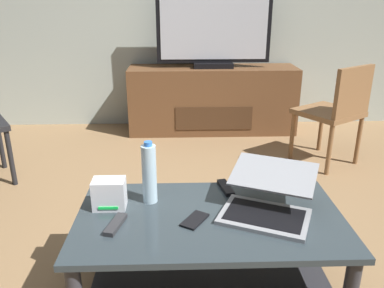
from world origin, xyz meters
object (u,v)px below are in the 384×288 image
at_px(coffee_table, 209,240).
at_px(laptop, 268,199).
at_px(media_cabinet, 212,100).
at_px(dining_chair, 337,109).
at_px(cell_phone, 195,220).
at_px(router_box, 109,194).
at_px(soundbar_remote, 116,224).
at_px(tv_remote, 226,188).
at_px(water_bottle_near, 149,174).
at_px(television, 214,30).

distance_m(coffee_table, laptop, 0.33).
distance_m(media_cabinet, laptop, 2.40).
xyz_separation_m(coffee_table, dining_chair, (1.13, 1.49, 0.19)).
bearing_deg(cell_phone, router_box, -166.81).
relative_size(laptop, soundbar_remote, 3.32).
xyz_separation_m(cell_phone, tv_remote, (0.17, 0.29, 0.01)).
relative_size(water_bottle_near, soundbar_remote, 1.87).
height_order(coffee_table, water_bottle_near, water_bottle_near).
xyz_separation_m(television, cell_phone, (-0.28, -2.44, -0.59)).
distance_m(laptop, router_box, 0.72).
height_order(media_cabinet, laptop, media_cabinet).
height_order(laptop, cell_phone, laptop).
bearing_deg(television, media_cabinet, 90.00).
bearing_deg(water_bottle_near, soundbar_remote, -121.71).
bearing_deg(cell_phone, tv_remote, 92.32).
relative_size(coffee_table, cell_phone, 8.41).
height_order(dining_chair, soundbar_remote, dining_chair).
bearing_deg(soundbar_remote, coffee_table, 24.90).
bearing_deg(router_box, water_bottle_near, 15.84).
height_order(water_bottle_near, soundbar_remote, water_bottle_near).
bearing_deg(coffee_table, media_cabinet, 84.98).
distance_m(laptop, tv_remote, 0.28).
distance_m(router_box, soundbar_remote, 0.18).
height_order(cell_phone, tv_remote, tv_remote).
bearing_deg(dining_chair, router_box, -138.50).
distance_m(dining_chair, laptop, 1.71).
height_order(television, soundbar_remote, television).
xyz_separation_m(coffee_table, cell_phone, (-0.07, -0.04, 0.13)).
distance_m(dining_chair, water_bottle_near, 1.95).
bearing_deg(television, cell_phone, -96.57).
bearing_deg(laptop, coffee_table, -174.24).
bearing_deg(cell_phone, water_bottle_near, 170.08).
xyz_separation_m(router_box, tv_remote, (0.55, 0.16, -0.06)).
bearing_deg(tv_remote, cell_phone, -131.18).
xyz_separation_m(water_bottle_near, cell_phone, (0.20, -0.18, -0.14)).
height_order(television, tv_remote, television).
height_order(dining_chair, tv_remote, dining_chair).
bearing_deg(television, laptop, -88.81).
bearing_deg(coffee_table, soundbar_remote, -169.69).
relative_size(coffee_table, tv_remote, 7.35).
relative_size(water_bottle_near, tv_remote, 1.87).
relative_size(media_cabinet, water_bottle_near, 5.61).
bearing_deg(soundbar_remote, media_cabinet, 90.72).
relative_size(laptop, router_box, 3.63).
distance_m(media_cabinet, water_bottle_near, 2.34).
bearing_deg(dining_chair, laptop, -120.77).
xyz_separation_m(water_bottle_near, soundbar_remote, (-0.13, -0.21, -0.13)).
bearing_deg(cell_phone, coffee_table, 64.04).
relative_size(coffee_table, water_bottle_near, 3.92).
distance_m(media_cabinet, dining_chair, 1.31).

